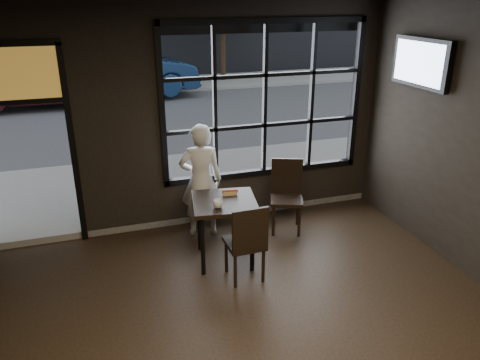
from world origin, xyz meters
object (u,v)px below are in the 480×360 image
object	(u,v)px
chair_near	(245,241)
man	(201,181)
navy_car	(119,71)
cafe_table	(225,230)

from	to	relation	value
chair_near	man	world-z (taller)	man
man	navy_car	world-z (taller)	navy_car
cafe_table	navy_car	world-z (taller)	navy_car
chair_near	navy_car	size ratio (longest dim) A/B	0.20
cafe_table	chair_near	world-z (taller)	chair_near
man	navy_car	size ratio (longest dim) A/B	0.33
chair_near	man	xyz separation A→B (m)	(-0.22, 1.26, 0.32)
chair_near	cafe_table	bearing A→B (deg)	-77.26
navy_car	cafe_table	bearing A→B (deg)	173.38
cafe_table	navy_car	distance (m)	10.59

